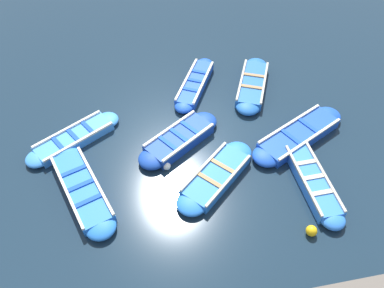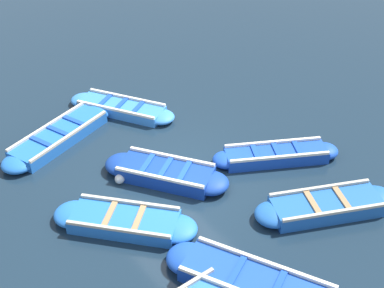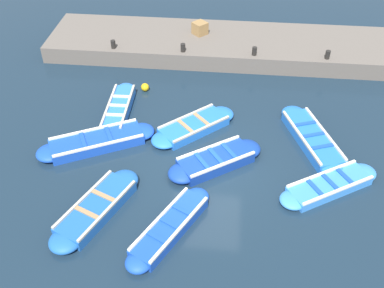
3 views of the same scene
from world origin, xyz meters
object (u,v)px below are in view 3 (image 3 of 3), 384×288
Objects in this scene: boat_outer_left at (329,186)px; boat_stern_in at (312,139)px; bollard_north at (113,44)px; bollard_mid_north at (183,48)px; bollard_south at (328,55)px; boat_broadside at (170,227)px; boat_near_quay at (119,109)px; boat_drifting at (194,127)px; wooden_crate at (200,28)px; buoy_yellow_far at (234,143)px; boat_inner_gap at (216,161)px; buoy_orange_near at (145,87)px; boat_tucked at (97,142)px; bollard_mid_south at (254,51)px; boat_bow_out at (96,208)px.

boat_stern_in is at bearing -172.43° from boat_outer_left.
bollard_mid_north is (0.00, 2.98, 0.00)m from bollard_north.
boat_outer_left is at bearing -5.68° from bollard_south.
boat_broadside is 5.94m from boat_near_quay.
boat_drifting is 5.77× the size of wooden_crate.
bollard_north is (-8.96, -3.66, 0.72)m from boat_broadside.
boat_near_quay reaches higher than boat_stern_in.
bollard_south is at bearing 144.46° from buoy_yellow_far.
boat_drifting is (-4.59, 0.22, -0.01)m from boat_broadside.
boat_inner_gap is 10.35× the size of buoy_orange_near.
boat_stern_in is 11.40× the size of bollard_north.
boat_tucked is at bearing -138.77° from boat_broadside.
bollard_mid_north reaches higher than boat_outer_left.
boat_outer_left is at bearing 114.50° from boat_broadside.
boat_stern_in is at bearing 59.73° from bollard_north.
boat_inner_gap reaches higher than boat_near_quay.
bollard_mid_south is at bearing 154.41° from boat_drifting.
buoy_yellow_far is at bearing 71.72° from boat_near_quay.
bollard_south reaches higher than boat_broadside.
wooden_crate is (-6.06, -0.32, 0.83)m from boat_drifting.
boat_bow_out is 5.16m from buoy_yellow_far.
wooden_crate reaches higher than boat_stern_in.
boat_bow_out is (2.38, -3.30, -0.01)m from boat_inner_gap.
bollard_mid_north is at bearing 147.55° from buoy_orange_near.
wooden_crate is at bearing -176.98° from boat_drifting.
wooden_crate reaches higher than boat_outer_left.
boat_tucked is 1.18× the size of boat_broadside.
boat_near_quay is 8.78m from bollard_south.
boat_bow_out is 6.47m from buoy_orange_near.
bollard_mid_south is (-6.86, -2.30, 0.74)m from boat_outer_left.
boat_drifting is 4.52m from bollard_mid_north.
bollard_mid_south reaches higher than buoy_yellow_far.
boat_inner_gap is 0.82× the size of boat_stern_in.
boat_stern_in is 1.18× the size of boat_outer_left.
bollard_south reaches higher than boat_near_quay.
bollard_north reaches higher than boat_outer_left.
bollard_mid_south is at bearing 152.02° from boat_bow_out.
boat_inner_gap is at bearing -28.83° from buoy_yellow_far.
bollard_south reaches higher than boat_bow_out.
boat_outer_left is at bearing 28.91° from wooden_crate.
boat_drifting is 6.74m from bollard_south.
boat_inner_gap is 0.91× the size of boat_bow_out.
wooden_crate reaches higher than boat_tucked.
bollard_mid_north is 1.10× the size of buoy_orange_near.
boat_outer_left is at bearing 7.57° from boat_stern_in.
boat_inner_gap is 0.93× the size of boat_near_quay.
bollard_north is at bearing -129.68° from boat_outer_left.
bollard_mid_south is 2.98m from bollard_south.
boat_inner_gap is 3.05m from boat_broadside.
buoy_orange_near is (2.03, -4.28, -0.74)m from bollard_mid_south.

